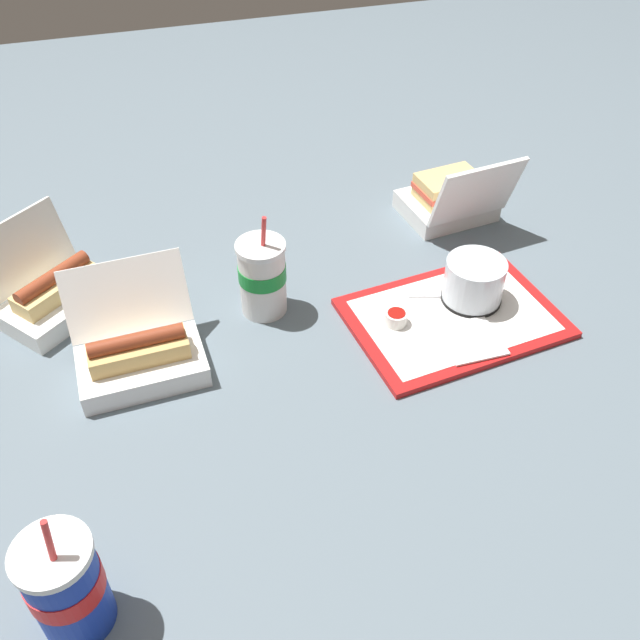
# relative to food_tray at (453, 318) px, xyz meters

# --- Properties ---
(ground_plane) EXTENTS (3.20, 3.20, 0.00)m
(ground_plane) POSITION_rel_food_tray_xyz_m (-0.22, 0.02, -0.01)
(ground_plane) COLOR slate
(food_tray) EXTENTS (0.40, 0.30, 0.01)m
(food_tray) POSITION_rel_food_tray_xyz_m (0.00, 0.00, 0.00)
(food_tray) COLOR red
(food_tray) RESTS_ON ground_plane
(cake_container) EXTENTS (0.11, 0.11, 0.08)m
(cake_container) POSITION_rel_food_tray_xyz_m (0.05, 0.03, 0.05)
(cake_container) COLOR black
(cake_container) RESTS_ON food_tray
(ketchup_cup) EXTENTS (0.04, 0.04, 0.02)m
(ketchup_cup) POSITION_rel_food_tray_xyz_m (-0.11, 0.01, 0.02)
(ketchup_cup) COLOR white
(ketchup_cup) RESTS_ON food_tray
(napkin_stack) EXTENTS (0.10, 0.10, 0.00)m
(napkin_stack) POSITION_rel_food_tray_xyz_m (-0.00, -0.07, 0.01)
(napkin_stack) COLOR white
(napkin_stack) RESTS_ON food_tray
(plastic_fork) EXTENTS (0.11, 0.04, 0.00)m
(plastic_fork) POSITION_rel_food_tray_xyz_m (-0.01, 0.06, 0.01)
(plastic_fork) COLOR white
(plastic_fork) RESTS_ON food_tray
(clamshell_hotdog_center) EXTENTS (0.21, 0.20, 0.15)m
(clamshell_hotdog_center) POSITION_rel_food_tray_xyz_m (-0.55, 0.03, 0.03)
(clamshell_hotdog_center) COLOR white
(clamshell_hotdog_center) RESTS_ON ground_plane
(clamshell_sandwich_back) EXTENTS (0.21, 0.22, 0.18)m
(clamshell_sandwich_back) POSITION_rel_food_tray_xyz_m (0.13, 0.31, 0.04)
(clamshell_sandwich_back) COLOR white
(clamshell_sandwich_back) RESTS_ON ground_plane
(clamshell_hotdog_left) EXTENTS (0.26, 0.26, 0.16)m
(clamshell_hotdog_left) POSITION_rel_food_tray_xyz_m (-0.69, 0.24, 0.03)
(clamshell_hotdog_left) COLOR white
(clamshell_hotdog_left) RESTS_ON ground_plane
(soda_cup_back) EXTENTS (0.09, 0.09, 0.21)m
(soda_cup_back) POSITION_rel_food_tray_xyz_m (-0.32, 0.13, 0.07)
(soda_cup_back) COLOR white
(soda_cup_back) RESTS_ON ground_plane
(soda_cup_corner) EXTENTS (0.09, 0.09, 0.22)m
(soda_cup_corner) POSITION_rel_food_tray_xyz_m (-0.67, -0.38, 0.08)
(soda_cup_corner) COLOR #1938B7
(soda_cup_corner) RESTS_ON ground_plane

